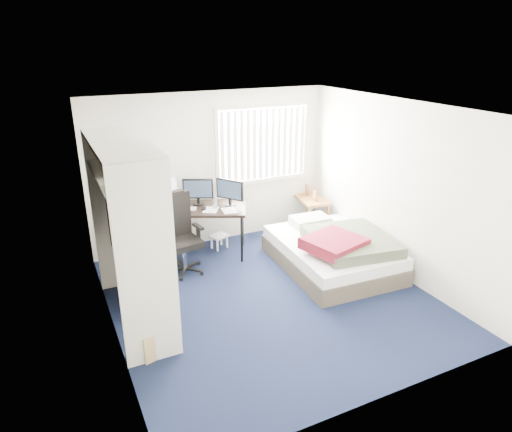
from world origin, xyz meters
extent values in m
plane|color=black|center=(0.00, 0.00, 0.00)|extent=(4.20, 4.20, 0.00)
plane|color=silver|center=(0.00, 2.10, 1.25)|extent=(4.00, 0.00, 4.00)
plane|color=silver|center=(0.00, -2.10, 1.25)|extent=(4.00, 0.00, 4.00)
plane|color=silver|center=(-2.00, 0.00, 1.25)|extent=(0.00, 4.20, 4.20)
plane|color=silver|center=(2.00, 0.00, 1.25)|extent=(0.00, 4.20, 4.20)
plane|color=white|center=(0.00, 0.00, 2.50)|extent=(4.20, 4.20, 0.00)
cube|color=white|center=(0.90, 2.08, 1.60)|extent=(1.60, 0.02, 1.20)
cube|color=beige|center=(0.90, 2.05, 2.23)|extent=(1.72, 0.06, 0.06)
cube|color=beige|center=(0.90, 2.05, 0.97)|extent=(1.72, 0.06, 0.06)
cube|color=white|center=(0.90, 2.02, 1.60)|extent=(1.60, 0.04, 1.16)
cube|color=beige|center=(-1.70, -0.60, 1.10)|extent=(0.60, 0.04, 2.20)
cube|color=beige|center=(-1.70, 1.20, 1.10)|extent=(0.60, 0.04, 2.20)
cube|color=beige|center=(-1.70, 0.30, 2.20)|extent=(0.60, 1.80, 0.04)
cube|color=beige|center=(-1.70, 0.30, 1.82)|extent=(0.56, 1.74, 0.03)
cylinder|color=silver|center=(-1.70, 0.30, 1.70)|extent=(0.03, 1.72, 0.03)
cube|color=#26262B|center=(-1.70, 0.20, 1.25)|extent=(0.38, 1.10, 0.90)
cube|color=beige|center=(-1.38, 0.75, 1.10)|extent=(0.03, 0.90, 2.20)
cube|color=white|center=(-1.70, -0.15, 1.96)|extent=(0.38, 0.30, 0.24)
cube|color=gray|center=(-1.70, 0.35, 1.95)|extent=(0.34, 0.28, 0.22)
cube|color=black|center=(-0.45, 1.73, 0.77)|extent=(1.77, 1.35, 0.04)
cylinder|color=black|center=(-1.25, 1.76, 0.38)|extent=(0.04, 0.04, 0.75)
cylinder|color=black|center=(-0.99, 2.33, 0.38)|extent=(0.04, 0.04, 0.75)
cylinder|color=black|center=(0.09, 1.13, 0.38)|extent=(0.04, 0.04, 0.75)
cylinder|color=black|center=(0.36, 1.70, 0.38)|extent=(0.04, 0.04, 0.75)
cube|color=white|center=(-0.86, 2.06, 1.07)|extent=(0.47, 0.24, 0.36)
cube|color=white|center=(-0.86, 2.06, 1.07)|extent=(0.41, 0.20, 0.31)
cube|color=black|center=(-0.34, 1.82, 1.05)|extent=(0.45, 0.23, 0.32)
cube|color=#1E2838|center=(-0.34, 1.82, 1.05)|extent=(0.39, 0.19, 0.27)
cube|color=black|center=(0.09, 1.57, 1.05)|extent=(0.45, 0.23, 0.32)
cube|color=#1E2838|center=(0.09, 1.57, 1.05)|extent=(0.39, 0.19, 0.27)
cube|color=white|center=(-0.64, 1.70, 0.80)|extent=(0.42, 0.30, 0.02)
cube|color=black|center=(-0.35, 1.57, 0.80)|extent=(0.10, 0.12, 0.02)
cylinder|color=silver|center=(-0.18, 1.55, 0.87)|extent=(0.08, 0.08, 0.16)
cube|color=white|center=(-0.45, 1.73, 0.79)|extent=(0.39, 0.38, 0.00)
cube|color=black|center=(-0.81, 1.20, 0.06)|extent=(0.65, 0.65, 0.11)
cylinder|color=silver|center=(-0.81, 1.20, 0.25)|extent=(0.06, 0.06, 0.38)
cube|color=black|center=(-0.81, 1.20, 0.47)|extent=(0.54, 0.54, 0.09)
cube|color=black|center=(-0.85, 1.41, 0.84)|extent=(0.48, 0.17, 0.66)
cube|color=black|center=(-0.85, 1.41, 1.13)|extent=(0.30, 0.16, 0.15)
cube|color=black|center=(-1.06, 1.15, 0.67)|extent=(0.11, 0.27, 0.04)
cube|color=black|center=(-0.56, 1.24, 0.67)|extent=(0.11, 0.27, 0.04)
cube|color=white|center=(-0.05, 1.75, 0.22)|extent=(0.34, 0.30, 0.03)
cylinder|color=white|center=(-0.12, 1.64, 0.10)|extent=(0.03, 0.03, 0.21)
cylinder|color=white|center=(-0.17, 1.78, 0.10)|extent=(0.03, 0.03, 0.21)
cylinder|color=white|center=(0.08, 1.71, 0.10)|extent=(0.03, 0.03, 0.21)
cylinder|color=white|center=(0.03, 1.85, 0.10)|extent=(0.03, 0.03, 0.21)
cube|color=brown|center=(1.75, 1.85, 0.58)|extent=(0.55, 0.92, 0.04)
cube|color=brown|center=(1.52, 1.48, 0.28)|extent=(0.05, 0.05, 0.56)
cube|color=brown|center=(1.63, 2.26, 0.28)|extent=(0.05, 0.05, 0.56)
cube|color=brown|center=(1.87, 1.44, 0.28)|extent=(0.05, 0.05, 0.56)
cube|color=brown|center=(1.98, 2.22, 0.28)|extent=(0.05, 0.05, 0.56)
cube|color=brown|center=(1.72, 1.66, 0.69)|extent=(0.04, 0.14, 0.18)
cube|color=brown|center=(1.77, 1.98, 0.69)|extent=(0.04, 0.14, 0.18)
cube|color=#473E33|center=(1.25, 0.40, 0.13)|extent=(1.56, 2.02, 0.25)
cube|color=white|center=(1.25, 0.40, 0.33)|extent=(1.52, 1.98, 0.18)
cube|color=#B2B8AA|center=(1.29, 1.09, 0.49)|extent=(0.62, 0.43, 0.14)
cube|color=#404332|center=(1.39, 0.14, 0.49)|extent=(1.27, 1.36, 0.18)
cube|color=#590F1E|center=(1.03, 0.06, 0.57)|extent=(0.91, 0.87, 0.16)
cube|color=tan|center=(-1.65, -0.45, 0.16)|extent=(0.49, 0.41, 0.32)
camera|label=1|loc=(-2.46, -4.71, 3.24)|focal=32.00mm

